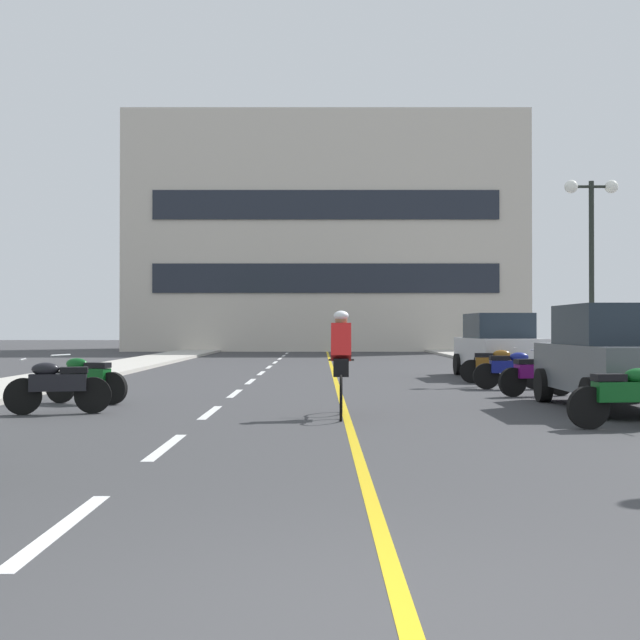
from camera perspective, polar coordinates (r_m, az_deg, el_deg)
The scene contains 27 objects.
ground_plane at distance 24.93m, azimuth 0.61°, elevation -3.79°, with size 140.00×140.00×0.00m, color #38383A.
curb_left at distance 28.79m, azimuth -13.93°, elevation -3.21°, with size 2.40×72.00×0.12m, color #B7B2A8.
curb_right at distance 28.88m, azimuth 15.03°, elevation -3.20°, with size 2.40×72.00×0.12m, color #B7B2A8.
lane_dash_0 at distance 6.33m, azimuth -17.08°, elevation -13.42°, with size 0.14×2.20×0.01m, color silver.
lane_dash_1 at distance 10.16m, azimuth -10.28°, elevation -8.52°, with size 0.14×2.20×0.01m, color silver.
lane_dash_2 at distance 14.08m, azimuth -7.29°, elevation -6.29°, with size 0.14×2.20×0.01m, color silver.
lane_dash_3 at distance 18.04m, azimuth -5.62°, elevation -5.02°, with size 0.14×2.20×0.01m, color silver.
lane_dash_4 at distance 22.01m, azimuth -4.56°, elevation -4.21°, with size 0.14×2.20×0.01m, color silver.
lane_dash_5 at distance 25.99m, azimuth -3.82°, elevation -3.65°, with size 0.14×2.20×0.01m, color silver.
lane_dash_6 at distance 29.98m, azimuth -3.28°, elevation -3.23°, with size 0.14×2.20×0.01m, color silver.
lane_dash_7 at distance 33.97m, azimuth -2.87°, elevation -2.91°, with size 0.14×2.20×0.01m, color silver.
lane_dash_8 at distance 37.96m, azimuth -2.55°, elevation -2.66°, with size 0.14×2.20×0.01m, color silver.
lane_dash_9 at distance 41.95m, azimuth -2.28°, elevation -2.46°, with size 0.14×2.20×0.01m, color silver.
lane_dash_10 at distance 45.95m, azimuth -2.06°, elevation -2.29°, with size 0.14×2.20×0.01m, color silver.
lane_dash_11 at distance 49.94m, azimuth -1.88°, elevation -2.15°, with size 0.14×2.20×0.01m, color silver.
centre_line_yellow at distance 27.93m, azimuth 1.08°, elevation -3.43°, with size 0.12×66.00×0.01m, color gold.
office_building at distance 53.84m, azimuth 0.59°, elevation 5.64°, with size 24.28×9.39×14.41m.
street_lamp_mid at distance 23.96m, azimuth 18.31°, elevation 5.67°, with size 1.46×0.36×5.32m.
parked_car_near at distance 15.33m, azimuth 19.68°, elevation -2.37°, with size 1.93×4.20×1.82m.
parked_car_mid at distance 24.13m, azimuth 12.31°, elevation -1.71°, with size 2.03×4.25×1.82m.
motorcycle_2 at distance 12.49m, azimuth 20.46°, elevation -4.83°, with size 1.70×0.60×0.92m.
motorcycle_3 at distance 14.33m, azimuth -17.32°, elevation -4.28°, with size 1.68×0.64×0.92m.
motorcycle_4 at distance 16.14m, azimuth -15.54°, elevation -3.86°, with size 1.65×0.76×0.92m.
motorcycle_5 at distance 17.80m, azimuth 14.86°, elevation -3.55°, with size 1.67×0.71×0.92m.
motorcycle_6 at distance 19.62m, azimuth 13.15°, elevation -3.27°, with size 1.70×0.60×0.92m.
motorcycle_7 at distance 21.65m, azimuth 12.05°, elevation -3.02°, with size 1.70×0.60×0.92m.
cyclist_rider at distance 13.22m, azimuth 1.68°, elevation -2.82°, with size 0.42×1.77×1.71m.
Camera 1 is at (-0.17, -3.89, 1.42)m, focal length 46.76 mm.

